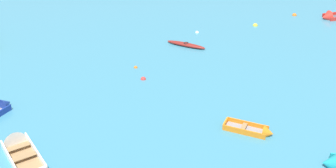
# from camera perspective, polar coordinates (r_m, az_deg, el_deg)

# --- Properties ---
(rowboat_white_back_row_center) EXTENTS (3.47, 4.25, 1.34)m
(rowboat_white_back_row_center) POSITION_cam_1_polar(r_m,az_deg,el_deg) (25.96, -19.38, -7.91)
(rowboat_white_back_row_center) COLOR #99754C
(rowboat_white_back_row_center) RESTS_ON ground_plane
(rowboat_orange_back_row_right) EXTENTS (3.12, 2.05, 0.91)m
(rowboat_orange_back_row_right) POSITION_cam_1_polar(r_m,az_deg,el_deg) (26.44, 11.90, -6.18)
(rowboat_orange_back_row_right) COLOR gray
(rowboat_orange_back_row_right) RESTS_ON ground_plane
(kayak_maroon_outer_left) EXTENTS (3.50, 2.18, 0.35)m
(kayak_maroon_outer_left) POSITION_cam_1_polar(r_m,az_deg,el_deg) (37.51, 2.46, 5.28)
(kayak_maroon_outer_left) COLOR maroon
(kayak_maroon_outer_left) RESTS_ON ground_plane
(rowboat_red_outer_right) EXTENTS (4.17, 2.43, 1.32)m
(rowboat_red_outer_right) POSITION_cam_1_polar(r_m,az_deg,el_deg) (47.17, 21.00, 8.35)
(rowboat_red_outer_right) COLOR #4C4C51
(rowboat_red_outer_right) RESTS_ON ground_plane
(mooring_buoy_near_foreground) EXTENTS (0.46, 0.46, 0.46)m
(mooring_buoy_near_foreground) POSITION_cam_1_polar(r_m,az_deg,el_deg) (46.97, 16.54, 8.77)
(mooring_buoy_near_foreground) COLOR orange
(mooring_buoy_near_foreground) RESTS_ON ground_plane
(mooring_buoy_midfield) EXTENTS (0.34, 0.34, 0.34)m
(mooring_buoy_midfield) POSITION_cam_1_polar(r_m,az_deg,el_deg) (40.61, 3.94, 6.85)
(mooring_buoy_midfield) COLOR silver
(mooring_buoy_midfield) RESTS_ON ground_plane
(mooring_buoy_trailing) EXTENTS (0.47, 0.47, 0.47)m
(mooring_buoy_trailing) POSITION_cam_1_polar(r_m,az_deg,el_deg) (43.11, 11.60, 7.63)
(mooring_buoy_trailing) COLOR yellow
(mooring_buoy_trailing) RESTS_ON ground_plane
(mooring_buoy_central) EXTENTS (0.39, 0.39, 0.39)m
(mooring_buoy_central) POSITION_cam_1_polar(r_m,az_deg,el_deg) (32.02, -3.29, 0.64)
(mooring_buoy_central) COLOR red
(mooring_buoy_central) RESTS_ON ground_plane
(mooring_buoy_between_boats_left) EXTENTS (0.30, 0.30, 0.30)m
(mooring_buoy_between_boats_left) POSITION_cam_1_polar(r_m,az_deg,el_deg) (33.81, -4.30, 2.19)
(mooring_buoy_between_boats_left) COLOR orange
(mooring_buoy_between_boats_left) RESTS_ON ground_plane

